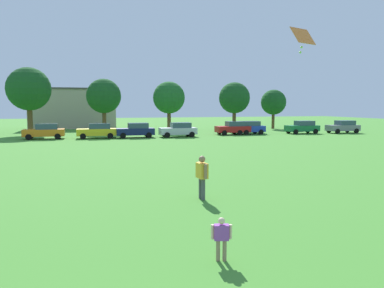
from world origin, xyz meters
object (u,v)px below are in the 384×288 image
at_px(parked_car_yellow_1, 97,131).
at_px(parked_car_gray_7, 343,127).
at_px(adult_bystander, 202,174).
at_px(tree_far_right, 273,102).
at_px(parked_car_blue_5, 248,128).
at_px(parked_car_navy_2, 136,130).
at_px(tree_left, 29,89).
at_px(parked_car_orange_0, 45,131).
at_px(tree_right, 234,98).
at_px(child_kite_flyer, 221,235).
at_px(parked_car_silver_3, 179,130).
at_px(kite, 303,37).
at_px(tree_center_left, 104,96).
at_px(tree_center_right, 169,98).
at_px(parked_car_red_4, 233,128).
at_px(parked_car_green_6, 303,127).

bearing_deg(parked_car_yellow_1, parked_car_gray_7, 178.82).
relative_size(adult_bystander, tree_far_right, 0.28).
bearing_deg(parked_car_yellow_1, parked_car_blue_5, -177.43).
bearing_deg(parked_car_gray_7, parked_car_navy_2, -0.84).
height_order(tree_left, tree_far_right, tree_left).
bearing_deg(parked_car_orange_0, tree_far_right, -163.46).
xyz_separation_m(parked_car_orange_0, parked_car_blue_5, (24.41, 0.18, 0.00)).
xyz_separation_m(parked_car_blue_5, tree_far_right, (8.66, 9.64, 3.33)).
bearing_deg(tree_right, tree_left, 179.59).
bearing_deg(parked_car_gray_7, child_kite_flyer, 48.74).
relative_size(adult_bystander, parked_car_silver_3, 0.40).
relative_size(kite, tree_center_left, 0.17).
height_order(child_kite_flyer, parked_car_orange_0, parked_car_orange_0).
relative_size(parked_car_silver_3, tree_far_right, 0.69).
height_order(parked_car_yellow_1, parked_car_blue_5, same).
relative_size(tree_center_right, tree_far_right, 1.14).
bearing_deg(tree_far_right, adult_bystander, -121.38).
bearing_deg(parked_car_navy_2, tree_center_left, -72.21).
bearing_deg(tree_far_right, parked_car_blue_5, -131.94).
bearing_deg(tree_left, tree_far_right, 3.91).
bearing_deg(tree_center_right, adult_bystander, -100.22).
bearing_deg(child_kite_flyer, adult_bystander, 92.12).
height_order(parked_car_navy_2, tree_center_right, tree_center_right).
relative_size(parked_car_orange_0, tree_far_right, 0.69).
bearing_deg(parked_car_gray_7, tree_center_right, -23.80).
distance_m(parked_car_orange_0, tree_center_left, 11.85).
height_order(parked_car_navy_2, parked_car_blue_5, same).
bearing_deg(tree_far_right, parked_car_red_4, -137.85).
bearing_deg(parked_car_red_4, child_kite_flyer, 67.53).
xyz_separation_m(kite, tree_right, (11.73, 36.33, -1.78)).
bearing_deg(parked_car_blue_5, parked_car_green_6, 173.61).
relative_size(parked_car_gray_7, tree_left, 0.51).
relative_size(parked_car_orange_0, parked_car_gray_7, 1.00).
xyz_separation_m(parked_car_yellow_1, tree_center_left, (1.18, 9.48, 4.09)).
distance_m(parked_car_navy_2, tree_center_right, 11.61).
relative_size(parked_car_silver_3, tree_center_right, 0.61).
bearing_deg(parked_car_navy_2, tree_left, -33.86).
bearing_deg(adult_bystander, tree_center_left, -2.59).
height_order(parked_car_orange_0, parked_car_blue_5, same).
height_order(adult_bystander, parked_car_orange_0, adult_bystander).
relative_size(parked_car_navy_2, parked_car_silver_3, 1.00).
relative_size(parked_car_blue_5, parked_car_gray_7, 1.00).
height_order(adult_bystander, parked_car_navy_2, adult_bystander).
distance_m(parked_car_yellow_1, parked_car_green_6, 26.23).
relative_size(parked_car_navy_2, parked_car_red_4, 1.00).
relative_size(parked_car_green_6, tree_right, 0.61).
bearing_deg(kite, adult_bystander, -171.82).
height_order(parked_car_orange_0, parked_car_gray_7, same).
height_order(parked_car_orange_0, tree_right, tree_right).
relative_size(child_kite_flyer, parked_car_navy_2, 0.24).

